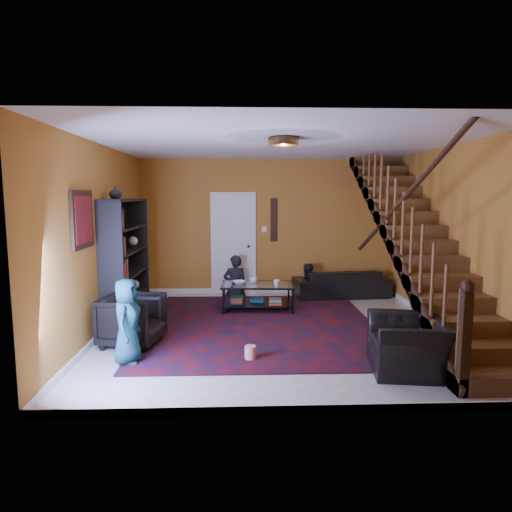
{
  "coord_description": "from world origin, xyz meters",
  "views": [
    {
      "loc": [
        -0.58,
        -6.78,
        2.05
      ],
      "look_at": [
        -0.31,
        0.4,
        1.1
      ],
      "focal_mm": 32.0,
      "sensor_mm": 36.0,
      "label": 1
    }
  ],
  "objects_px": {
    "armchair_left": "(133,320)",
    "coffee_table": "(257,295)",
    "bookshelf": "(127,263)",
    "armchair_right": "(408,345)",
    "sofa": "(341,283)"
  },
  "relations": [
    {
      "from": "bookshelf",
      "to": "coffee_table",
      "type": "height_order",
      "value": "bookshelf"
    },
    {
      "from": "bookshelf",
      "to": "coffee_table",
      "type": "xyz_separation_m",
      "value": [
        2.15,
        0.64,
        -0.68
      ]
    },
    {
      "from": "sofa",
      "to": "coffee_table",
      "type": "xyz_separation_m",
      "value": [
        -1.76,
        -1.06,
        0.0
      ]
    },
    {
      "from": "sofa",
      "to": "coffee_table",
      "type": "distance_m",
      "value": 2.05
    },
    {
      "from": "bookshelf",
      "to": "coffee_table",
      "type": "distance_m",
      "value": 2.34
    },
    {
      "from": "armchair_left",
      "to": "coffee_table",
      "type": "distance_m",
      "value": 2.58
    },
    {
      "from": "bookshelf",
      "to": "coffee_table",
      "type": "bearing_deg",
      "value": 16.55
    },
    {
      "from": "bookshelf",
      "to": "armchair_right",
      "type": "distance_m",
      "value": 4.49
    },
    {
      "from": "bookshelf",
      "to": "sofa",
      "type": "xyz_separation_m",
      "value": [
        3.9,
        1.7,
        -0.69
      ]
    },
    {
      "from": "armchair_left",
      "to": "armchair_right",
      "type": "xyz_separation_m",
      "value": [
        3.45,
        -1.07,
        -0.04
      ]
    },
    {
      "from": "armchair_left",
      "to": "armchair_right",
      "type": "bearing_deg",
      "value": -96.54
    },
    {
      "from": "armchair_left",
      "to": "coffee_table",
      "type": "bearing_deg",
      "value": -33.41
    },
    {
      "from": "sofa",
      "to": "armchair_right",
      "type": "xyz_separation_m",
      "value": [
        -0.1,
        -3.98,
        0.03
      ]
    },
    {
      "from": "armchair_right",
      "to": "coffee_table",
      "type": "relative_size",
      "value": 0.74
    },
    {
      "from": "bookshelf",
      "to": "armchair_left",
      "type": "xyz_separation_m",
      "value": [
        0.35,
        -1.22,
        -0.61
      ]
    }
  ]
}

